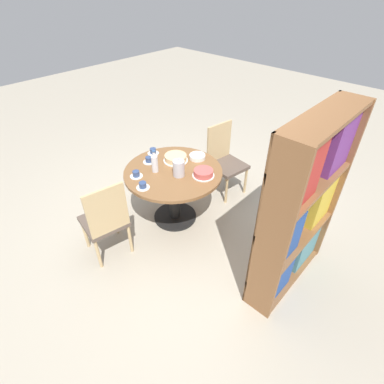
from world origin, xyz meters
The scene contains 14 objects.
ground_plane centered at (0.00, 0.00, 0.00)m, with size 14.00×14.00×0.00m, color #B2A893.
dining_table centered at (0.00, 0.00, 0.54)m, with size 1.11×1.11×0.70m.
chair_a centered at (0.88, -0.09, 0.49)m, with size 0.49×0.49×0.95m.
chair_b centered at (-0.88, 0.06, 0.49)m, with size 0.48×0.48×0.95m.
bookshelf centered at (-0.13, 1.42, 0.85)m, with size 1.05×0.28×1.74m.
coffee_pot centered at (0.02, 0.12, 0.80)m, with size 0.13×0.13×0.22m.
water_bottle centered at (0.15, -0.13, 0.81)m, with size 0.07×0.07×0.26m.
cake_main centered at (-0.17, -0.13, 0.74)m, with size 0.29×0.29×0.08m.
cake_second centered at (-0.15, 0.32, 0.74)m, with size 0.24×0.24×0.08m.
cup_a centered at (0.44, 0.01, 0.73)m, with size 0.14×0.14×0.07m.
cup_b centered at (0.36, -0.21, 0.73)m, with size 0.14×0.14×0.07m.
cup_c centered at (0.07, -0.33, 0.73)m, with size 0.14×0.14×0.07m.
cup_d centered at (-0.10, -0.45, 0.73)m, with size 0.14×0.14×0.07m.
plate_stack centered at (-0.38, 0.02, 0.73)m, with size 0.19×0.19×0.05m.
Camera 1 is at (1.92, 2.07, 2.54)m, focal length 28.00 mm.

